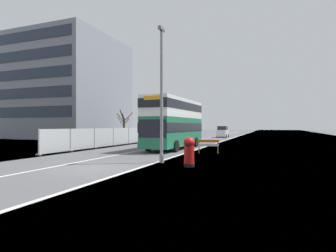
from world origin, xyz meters
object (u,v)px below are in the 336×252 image
red_pillar_postbox (189,150)px  roadworks_barrier (208,145)px  double_decker_bus (175,123)px  car_receding_mid (223,132)px  car_oncoming_near (185,133)px  lamppost_foreground (162,99)px

red_pillar_postbox → roadworks_barrier: 7.47m
double_decker_bus → red_pillar_postbox: 11.53m
red_pillar_postbox → roadworks_barrier: size_ratio=0.94×
car_receding_mid → roadworks_barrier: bearing=-82.5°
roadworks_barrier → car_oncoming_near: car_oncoming_near is taller
roadworks_barrier → car_receding_mid: car_receding_mid is taller
double_decker_bus → roadworks_barrier: size_ratio=6.03×
red_pillar_postbox → car_oncoming_near: size_ratio=0.40×
double_decker_bus → lamppost_foreground: lamppost_foreground is taller
car_oncoming_near → roadworks_barrier: bearing=-67.8°
lamppost_foreground → car_receding_mid: bearing=94.0°
double_decker_bus → car_oncoming_near: bearing=104.6°
double_decker_bus → lamppost_foreground: (2.57, -9.57, 1.30)m
car_oncoming_near → car_receding_mid: car_receding_mid is taller
lamppost_foreground → red_pillar_postbox: lamppost_foreground is taller
lamppost_foreground → car_receding_mid: size_ratio=1.89×
red_pillar_postbox → car_oncoming_near: car_oncoming_near is taller
roadworks_barrier → car_oncoming_near: bearing=112.2°
red_pillar_postbox → roadworks_barrier: (-0.59, 7.45, -0.21)m
car_oncoming_near → car_receding_mid: bearing=61.6°
red_pillar_postbox → roadworks_barrier: red_pillar_postbox is taller
roadworks_barrier → car_oncoming_near: 23.33m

